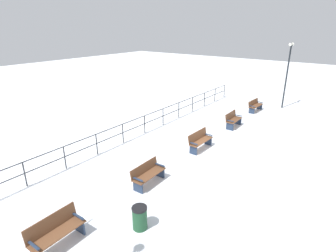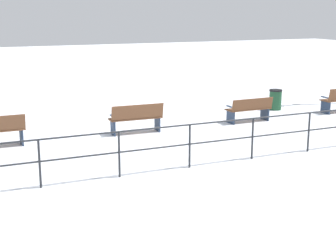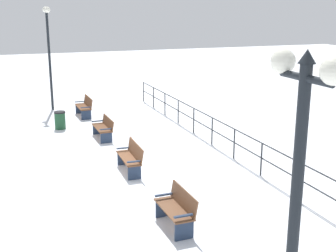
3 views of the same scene
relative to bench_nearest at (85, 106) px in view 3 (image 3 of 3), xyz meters
name	(u,v)px [view 3 (image 3 of 3)]	position (x,y,z in m)	size (l,w,h in m)	color
ground_plane	(128,172)	(0.08, 8.15, -0.49)	(80.00, 80.00, 0.00)	white
bench_nearest	(85,106)	(0.00, 0.00, 0.00)	(0.62, 1.63, 0.95)	brown
bench_second	(104,128)	(-0.04, 4.08, -0.05)	(0.59, 1.59, 0.85)	brown
bench_third	(131,157)	(-0.03, 8.15, 0.00)	(0.56, 1.66, 0.94)	brown
bench_fourth	(177,209)	(-0.02, 12.23, -0.01)	(0.59, 1.48, 0.93)	brown
lamppost_near	(48,39)	(1.30, -2.07, 3.10)	(0.30, 1.09, 5.18)	black
lamppost_middle	(293,237)	(1.30, 18.46, 2.67)	(0.22, 0.89, 4.86)	black
waterfront_railing	(234,139)	(-3.77, 8.15, 0.23)	(0.05, 21.38, 1.09)	#26282D
trash_bin	(60,120)	(1.44, 1.97, -0.10)	(0.49, 0.49, 0.78)	#1E4C2D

